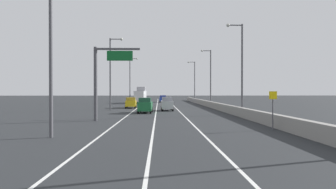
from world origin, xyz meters
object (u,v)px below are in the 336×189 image
object	(u,v)px
overhead_sign_gantry	(103,74)
lamp_post_right_second	(240,63)
lamp_post_right_third	(210,74)
car_silver_3	(167,104)
car_blue_0	(163,99)
box_truck	(141,96)
speed_advisory_sign	(273,107)
lamp_post_left_mid	(112,69)
lamp_post_left_far	(131,77)
lamp_post_left_near	(54,36)
car_yellow_2	(131,103)
lamp_post_right_fourth	(194,79)
car_green_1	(145,105)

from	to	relation	value
overhead_sign_gantry	lamp_post_right_second	bearing A→B (deg)	24.39
lamp_post_right_third	car_silver_3	xyz separation A→B (m)	(-9.12, -15.30, -5.49)
car_blue_0	box_truck	xyz separation A→B (m)	(-5.83, -5.07, 0.95)
lamp_post_right_second	box_truck	size ratio (longest dim) A/B	1.15
speed_advisory_sign	car_silver_3	xyz separation A→B (m)	(-7.54, 24.65, -0.72)
overhead_sign_gantry	lamp_post_left_mid	world-z (taller)	lamp_post_left_mid
lamp_post_right_second	lamp_post_left_far	world-z (taller)	same
lamp_post_left_near	car_blue_0	world-z (taller)	lamp_post_left_near
lamp_post_left_near	car_yellow_2	world-z (taller)	lamp_post_left_near
car_silver_3	overhead_sign_gantry	bearing A→B (deg)	-112.65
overhead_sign_gantry	lamp_post_right_fourth	size ratio (longest dim) A/B	0.65
lamp_post_right_third	car_yellow_2	world-z (taller)	lamp_post_right_third
car_yellow_2	lamp_post_left_far	bearing A→B (deg)	95.22
overhead_sign_gantry	lamp_post_right_third	world-z (taller)	lamp_post_right_third
lamp_post_left_mid	lamp_post_left_far	size ratio (longest dim) A/B	1.00
speed_advisory_sign	lamp_post_right_fourth	distance (m)	64.79
car_silver_3	speed_advisory_sign	bearing A→B (deg)	-72.98
car_green_1	car_yellow_2	distance (m)	13.34
lamp_post_left_far	car_green_1	world-z (taller)	lamp_post_left_far
lamp_post_right_fourth	lamp_post_left_far	distance (m)	19.19
lamp_post_left_far	car_yellow_2	xyz separation A→B (m)	(2.12, -23.16, -5.57)
car_green_1	car_silver_3	bearing A→B (deg)	57.62
car_silver_3	box_truck	size ratio (longest dim) A/B	0.41
car_blue_0	lamp_post_left_mid	bearing A→B (deg)	-103.70
lamp_post_right_second	lamp_post_right_fourth	size ratio (longest dim) A/B	1.00
speed_advisory_sign	car_blue_0	xyz separation A→B (m)	(-7.70, 61.53, -0.80)
car_green_1	car_yellow_2	size ratio (longest dim) A/B	0.91
speed_advisory_sign	lamp_post_left_mid	bearing A→B (deg)	121.90
lamp_post_right_third	lamp_post_left_near	size ratio (longest dim) A/B	1.00
lamp_post_left_mid	car_silver_3	bearing A→B (deg)	-10.15
lamp_post_right_second	car_blue_0	distance (m)	47.48
car_green_1	car_silver_3	xyz separation A→B (m)	(3.15, 4.96, -0.01)
speed_advisory_sign	box_truck	size ratio (longest dim) A/B	0.30
car_yellow_2	car_silver_3	bearing A→B (deg)	-51.84
lamp_post_right_fourth	car_silver_3	world-z (taller)	lamp_post_right_fourth
car_blue_0	car_yellow_2	distance (m)	29.53
lamp_post_left_far	speed_advisory_sign	bearing A→B (deg)	-74.06
speed_advisory_sign	car_yellow_2	xyz separation A→B (m)	(-13.83, 32.65, -0.79)
lamp_post_right_second	car_silver_3	bearing A→B (deg)	133.91
lamp_post_left_far	box_truck	world-z (taller)	lamp_post_left_far
lamp_post_left_far	lamp_post_right_fourth	bearing A→B (deg)	27.29
car_silver_3	box_truck	world-z (taller)	box_truck
lamp_post_right_second	lamp_post_right_fourth	world-z (taller)	same
lamp_post_left_near	car_silver_3	bearing A→B (deg)	74.10
lamp_post_left_mid	car_green_1	bearing A→B (deg)	-49.26
lamp_post_left_mid	car_yellow_2	world-z (taller)	lamp_post_left_mid
lamp_post_left_mid	box_truck	bearing A→B (deg)	84.75
car_blue_0	car_green_1	bearing A→B (deg)	-94.08
speed_advisory_sign	lamp_post_right_second	size ratio (longest dim) A/B	0.26
lamp_post_left_mid	speed_advisory_sign	bearing A→B (deg)	-58.10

